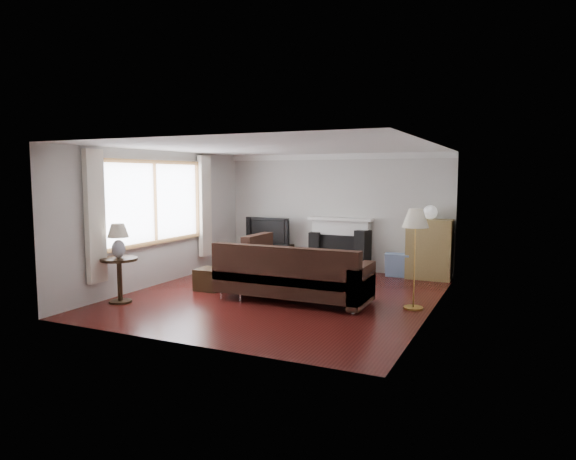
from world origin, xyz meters
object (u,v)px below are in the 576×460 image
at_px(coffee_table, 325,272).
at_px(bookshelf, 429,249).
at_px(floor_lamp, 415,259).
at_px(tv_stand, 270,255).
at_px(sectional_sofa, 293,274).
at_px(side_table, 120,280).

bearing_deg(coffee_table, bookshelf, 39.09).
bearing_deg(floor_lamp, tv_stand, 146.94).
height_order(sectional_sofa, floor_lamp, floor_lamp).
xyz_separation_m(tv_stand, bookshelf, (3.50, 0.02, 0.34)).
distance_m(bookshelf, floor_lamp, 2.43).
height_order(tv_stand, bookshelf, bookshelf).
bearing_deg(sectional_sofa, floor_lamp, 9.43).
bearing_deg(coffee_table, tv_stand, 144.68).
bearing_deg(side_table, tv_stand, 80.25).
xyz_separation_m(coffee_table, floor_lamp, (1.87, -1.08, 0.54)).
height_order(tv_stand, coffee_table, tv_stand).
bearing_deg(tv_stand, floor_lamp, -33.06).
bearing_deg(floor_lamp, coffee_table, 149.97).
height_order(sectional_sofa, coffee_table, sectional_sofa).
distance_m(sectional_sofa, floor_lamp, 1.95).
distance_m(bookshelf, coffee_table, 2.18).
bearing_deg(bookshelf, floor_lamp, -85.69).
xyz_separation_m(sectional_sofa, coffee_table, (0.02, 1.39, -0.21)).
height_order(coffee_table, side_table, side_table).
bearing_deg(tv_stand, side_table, -99.75).
xyz_separation_m(bookshelf, floor_lamp, (0.18, -2.42, 0.18)).
xyz_separation_m(tv_stand, sectional_sofa, (1.79, -2.71, 0.19)).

